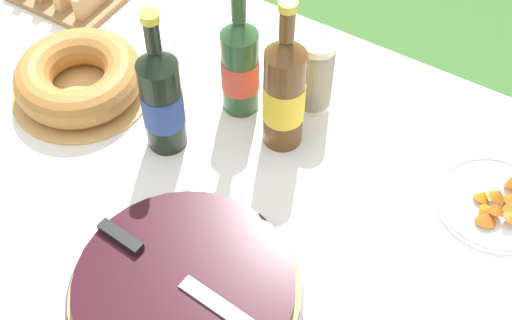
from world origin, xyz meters
TOP-DOWN VIEW (x-y plane):
  - garden_table at (0.00, 0.00)m, footprint 1.54×1.22m
  - tablecloth at (0.00, 0.00)m, footprint 1.55×1.23m
  - berry_tart at (0.11, -0.14)m, footprint 0.40×0.40m
  - serving_knife at (0.09, -0.13)m, footprint 0.38×0.06m
  - bundt_cake at (-0.35, 0.15)m, footprint 0.30×0.30m
  - cup_stack at (0.08, 0.38)m, footprint 0.07×0.07m
  - cider_bottle_green at (-0.05, 0.30)m, footprint 0.08×0.08m
  - cider_bottle_amber at (0.07, 0.26)m, footprint 0.08×0.08m
  - juice_bottle_red at (-0.12, 0.13)m, footprint 0.08×0.08m
  - snack_plate_near at (0.50, 0.32)m, footprint 0.22×0.22m

SIDE VIEW (x-z plane):
  - garden_table at x=0.00m, z-range 0.28..0.95m
  - tablecloth at x=0.00m, z-range 0.61..0.71m
  - snack_plate_near at x=0.50m, z-range 0.66..0.72m
  - berry_tart at x=0.11m, z-range 0.68..0.73m
  - bundt_cake at x=-0.35m, z-range 0.68..0.76m
  - serving_knife at x=0.09m, z-range 0.73..0.75m
  - cup_stack at x=0.08m, z-range 0.68..0.85m
  - cider_bottle_green at x=-0.05m, z-range 0.64..0.95m
  - juice_bottle_red at x=-0.12m, z-range 0.64..0.96m
  - cider_bottle_amber at x=0.07m, z-range 0.64..0.98m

